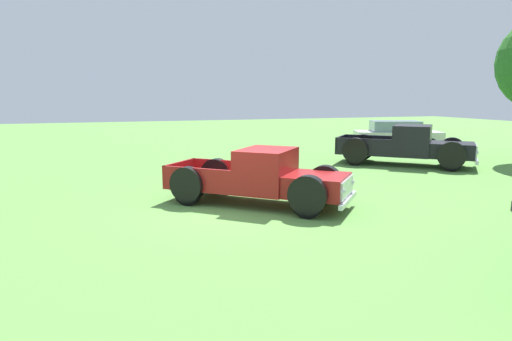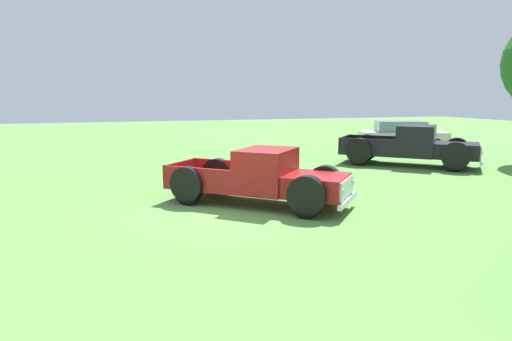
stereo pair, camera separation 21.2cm
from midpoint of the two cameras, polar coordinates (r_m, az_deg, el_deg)
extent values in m
plane|color=#5B9342|center=(11.29, -1.37, -4.95)|extent=(80.00, 80.00, 0.00)
cube|color=maroon|center=(11.12, 8.36, -1.92)|extent=(2.07, 2.07, 0.53)
cube|color=silver|center=(10.95, 12.13, -2.21)|extent=(1.04, 0.92, 0.45)
sphere|color=silver|center=(11.52, 12.64, -1.52)|extent=(0.19, 0.19, 0.19)
sphere|color=silver|center=(10.38, 11.37, -2.68)|extent=(0.19, 0.19, 0.19)
cube|color=maroon|center=(11.49, 1.86, 0.03)|extent=(2.05, 2.02, 1.12)
cube|color=#8C9EA8|center=(11.25, 4.66, 1.06)|extent=(1.08, 0.95, 0.49)
cube|color=maroon|center=(12.28, -5.32, -1.80)|extent=(2.56, 2.60, 0.10)
cube|color=maroon|center=(12.89, -3.68, 0.20)|extent=(1.40, 1.58, 0.53)
cube|color=maroon|center=(11.56, -7.19, -0.95)|extent=(1.40, 1.58, 0.53)
cube|color=maroon|center=(12.72, -9.20, -0.04)|extent=(1.27, 1.13, 0.53)
cylinder|color=black|center=(11.94, 9.37, -2.45)|extent=(0.65, 0.69, 0.74)
cylinder|color=#B7B7BC|center=(11.95, 9.38, -2.44)|extent=(0.37, 0.38, 0.29)
cylinder|color=black|center=(11.91, 9.39, -1.57)|extent=(0.82, 0.88, 0.93)
cylinder|color=black|center=(10.41, 7.13, -4.19)|extent=(0.65, 0.69, 0.74)
cylinder|color=#B7B7BC|center=(10.40, 7.11, -4.20)|extent=(0.37, 0.38, 0.29)
cylinder|color=black|center=(10.37, 7.15, -3.19)|extent=(0.82, 0.88, 0.93)
cylinder|color=black|center=(13.10, -4.52, -1.27)|extent=(0.65, 0.69, 0.74)
cylinder|color=#B7B7BC|center=(13.11, -4.50, -1.27)|extent=(0.37, 0.38, 0.29)
cylinder|color=black|center=(13.07, -4.53, -0.47)|extent=(0.82, 0.88, 0.93)
cylinder|color=black|center=(11.72, -8.28, -2.65)|extent=(0.65, 0.69, 0.74)
cylinder|color=#B7B7BC|center=(11.72, -8.30, -2.66)|extent=(0.37, 0.38, 0.29)
cylinder|color=black|center=(11.69, -8.30, -1.75)|extent=(0.82, 0.88, 0.93)
cube|color=silver|center=(11.01, 12.27, -3.77)|extent=(1.39, 1.24, 0.12)
cube|color=black|center=(19.11, 24.70, 2.34)|extent=(2.30, 2.30, 0.59)
cube|color=silver|center=(19.13, 27.18, 2.17)|extent=(1.13, 1.04, 0.50)
sphere|color=silver|center=(19.78, 27.06, 2.47)|extent=(0.22, 0.22, 0.22)
sphere|color=silver|center=(18.47, 27.19, 2.03)|extent=(0.22, 0.22, 0.22)
cube|color=black|center=(19.14, 20.23, 3.62)|extent=(2.28, 2.25, 1.24)
cube|color=#8C9EA8|center=(19.07, 22.26, 4.30)|extent=(1.18, 1.08, 0.55)
cube|color=black|center=(19.43, 14.74, 2.30)|extent=(2.86, 2.89, 0.11)
cube|color=black|center=(20.24, 15.22, 3.56)|extent=(1.59, 1.73, 0.59)
cube|color=black|center=(18.55, 14.31, 3.07)|extent=(1.59, 1.73, 0.59)
cube|color=black|center=(19.61, 11.65, 3.51)|extent=(1.39, 1.28, 0.59)
cylinder|color=black|center=(20.05, 24.66, 1.79)|extent=(0.73, 0.77, 0.82)
cylinder|color=#B7B7BC|center=(20.06, 24.66, 1.80)|extent=(0.41, 0.42, 0.33)
cylinder|color=black|center=(20.02, 24.70, 2.38)|extent=(0.92, 0.97, 1.04)
cylinder|color=black|center=(18.25, 24.61, 1.10)|extent=(0.73, 0.77, 0.82)
cylinder|color=#B7B7BC|center=(18.24, 24.61, 1.10)|extent=(0.41, 0.42, 0.33)
cylinder|color=black|center=(18.22, 24.65, 1.75)|extent=(0.92, 0.97, 1.04)
cylinder|color=black|center=(20.37, 14.44, 2.48)|extent=(0.73, 0.77, 0.82)
cylinder|color=#B7B7BC|center=(20.38, 14.45, 2.48)|extent=(0.41, 0.42, 0.33)
cylinder|color=black|center=(20.35, 14.47, 3.06)|extent=(0.92, 0.97, 1.04)
cylinder|color=black|center=(18.60, 13.42, 1.87)|extent=(0.73, 0.77, 0.82)
cylinder|color=#B7B7BC|center=(18.60, 13.41, 1.86)|extent=(0.41, 0.42, 0.33)
cylinder|color=black|center=(18.58, 13.44, 2.50)|extent=(0.92, 0.97, 1.04)
cube|color=silver|center=(19.17, 27.23, 1.16)|extent=(1.53, 1.41, 0.13)
cube|color=silver|center=(25.16, 18.58, 4.10)|extent=(3.34, 4.82, 0.61)
cube|color=#7F939E|center=(25.08, 18.31, 5.43)|extent=(2.35, 2.89, 0.56)
cylinder|color=black|center=(26.38, 21.30, 3.51)|extent=(0.43, 0.68, 0.65)
cylinder|color=black|center=(24.84, 22.40, 3.10)|extent=(0.43, 0.68, 0.65)
cylinder|color=black|center=(25.65, 14.80, 3.69)|extent=(0.43, 0.68, 0.65)
cylinder|color=black|center=(24.06, 15.51, 3.29)|extent=(0.43, 0.68, 0.65)
camera|label=1|loc=(0.11, -89.48, 0.09)|focal=31.05mm
camera|label=2|loc=(0.11, 90.52, -0.09)|focal=31.05mm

